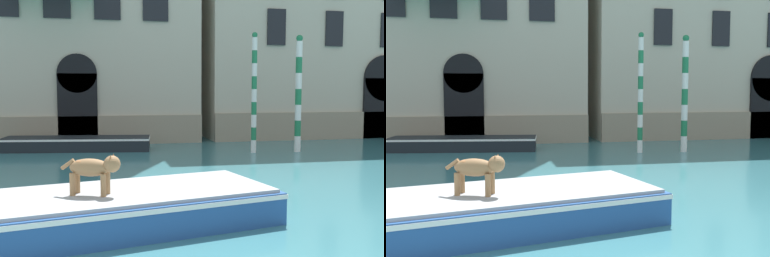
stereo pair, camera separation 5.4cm
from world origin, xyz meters
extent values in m
cube|color=gray|center=(-0.16, 17.24, 0.64)|extent=(10.55, 0.16, 1.29)
cube|color=black|center=(-0.45, 17.23, 1.58)|extent=(1.70, 0.14, 3.15)
cylinder|color=black|center=(-0.45, 17.23, 3.15)|extent=(1.70, 0.14, 1.70)
cube|color=#BCB29E|center=(13.20, 20.29, 6.38)|extent=(14.90, 6.00, 12.75)
cube|color=gray|center=(13.20, 17.24, 0.67)|extent=(14.90, 0.16, 1.34)
cube|color=black|center=(14.55, 17.23, 1.51)|extent=(2.30, 0.14, 3.02)
cube|color=black|center=(8.74, 17.25, 5.39)|extent=(0.90, 0.10, 1.69)
cube|color=black|center=(11.71, 17.25, 5.39)|extent=(0.90, 0.10, 1.69)
cube|color=#234C8C|center=(0.60, 4.99, 0.29)|extent=(6.39, 3.52, 0.59)
cube|color=white|center=(0.60, 4.99, 0.53)|extent=(6.43, 3.55, 0.08)
cube|color=#9EA3A8|center=(0.60, 4.99, 0.62)|extent=(6.18, 3.30, 0.06)
cylinder|color=#997047|center=(0.61, 4.85, 0.84)|extent=(0.10, 0.10, 0.39)
cylinder|color=#997047|center=(0.53, 4.64, 0.84)|extent=(0.10, 0.10, 0.39)
cylinder|color=#997047|center=(0.09, 5.03, 0.84)|extent=(0.10, 0.10, 0.39)
cylinder|color=#997047|center=(0.01, 4.83, 0.84)|extent=(0.10, 0.10, 0.39)
ellipsoid|color=#997047|center=(0.31, 4.84, 1.12)|extent=(0.79, 0.53, 0.31)
ellipsoid|color=#AD7042|center=(0.21, 4.87, 1.21)|extent=(0.37, 0.31, 0.11)
sphere|color=#997047|center=(0.69, 4.70, 1.19)|extent=(0.29, 0.29, 0.29)
cone|color=#AD7042|center=(0.71, 4.78, 1.30)|extent=(0.09, 0.09, 0.12)
cone|color=#AD7042|center=(0.66, 4.63, 1.30)|extent=(0.09, 0.09, 0.12)
cylinder|color=#997047|center=(-0.07, 4.97, 1.17)|extent=(0.26, 0.15, 0.21)
cube|color=black|center=(-0.42, 15.58, 0.27)|extent=(5.95, 2.24, 0.54)
cube|color=white|center=(-0.42, 15.58, 0.48)|extent=(5.99, 2.27, 0.08)
cube|color=#9EA3A8|center=(-0.42, 15.58, 0.24)|extent=(3.31, 1.53, 0.49)
cylinder|color=white|center=(6.35, 13.54, 0.25)|extent=(0.20, 0.20, 0.49)
cylinder|color=#1E7247|center=(6.35, 13.54, 0.74)|extent=(0.20, 0.20, 0.49)
cylinder|color=white|center=(6.35, 13.54, 1.23)|extent=(0.20, 0.20, 0.49)
cylinder|color=#1E7247|center=(6.35, 13.54, 1.73)|extent=(0.20, 0.20, 0.49)
cylinder|color=white|center=(6.35, 13.54, 2.22)|extent=(0.20, 0.20, 0.49)
cylinder|color=#1E7247|center=(6.35, 13.54, 2.72)|extent=(0.20, 0.20, 0.49)
cylinder|color=white|center=(6.35, 13.54, 3.21)|extent=(0.20, 0.20, 0.49)
cylinder|color=#1E7247|center=(6.35, 13.54, 3.70)|extent=(0.20, 0.20, 0.49)
cylinder|color=white|center=(6.35, 13.54, 4.20)|extent=(0.20, 0.20, 0.49)
sphere|color=#1E7247|center=(6.35, 13.54, 4.53)|extent=(0.21, 0.21, 0.21)
cylinder|color=white|center=(8.15, 13.46, 0.31)|extent=(0.24, 0.24, 0.62)
cylinder|color=#1E7247|center=(8.15, 13.46, 0.93)|extent=(0.24, 0.24, 0.62)
cylinder|color=white|center=(8.15, 13.46, 1.55)|extent=(0.24, 0.24, 0.62)
cylinder|color=#1E7247|center=(8.15, 13.46, 2.17)|extent=(0.24, 0.24, 0.62)
cylinder|color=white|center=(8.15, 13.46, 2.78)|extent=(0.24, 0.24, 0.62)
cylinder|color=#1E7247|center=(8.15, 13.46, 3.40)|extent=(0.24, 0.24, 0.62)
cylinder|color=white|center=(8.15, 13.46, 4.02)|extent=(0.24, 0.24, 0.62)
sphere|color=#1E7247|center=(8.15, 13.46, 4.44)|extent=(0.26, 0.26, 0.26)
camera|label=1|loc=(0.50, -3.00, 2.47)|focal=42.00mm
camera|label=2|loc=(0.55, -3.01, 2.47)|focal=42.00mm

